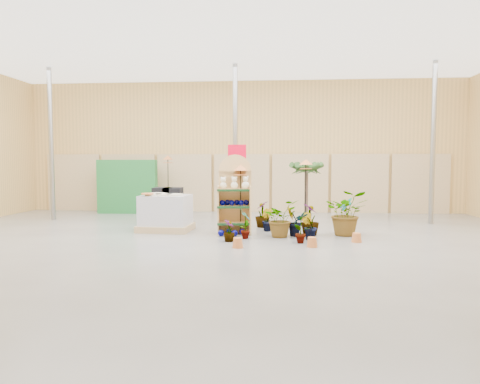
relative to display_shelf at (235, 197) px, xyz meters
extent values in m
cube|color=slate|center=(-0.17, -1.50, -0.92)|extent=(15.00, 12.00, 0.10)
cube|color=white|center=(-0.17, -1.50, 3.68)|extent=(15.00, 12.00, 0.10)
cube|color=tan|center=(-0.17, 4.55, 1.38)|extent=(15.00, 0.10, 4.50)
cylinder|color=gray|center=(-5.67, 2.00, 1.38)|extent=(0.14, 0.14, 4.50)
cylinder|color=gray|center=(5.33, 2.00, 1.38)|extent=(0.14, 0.14, 4.50)
cylinder|color=gray|center=(-0.17, 2.00, 1.38)|extent=(0.14, 0.14, 4.50)
cube|color=tan|center=(-6.17, 4.42, 0.13)|extent=(1.90, 0.06, 2.00)
cube|color=tan|center=(-4.17, 4.42, 0.13)|extent=(1.90, 0.06, 2.00)
cube|color=tan|center=(-2.17, 4.42, 0.13)|extent=(1.90, 0.06, 2.00)
cube|color=tan|center=(-0.17, 4.42, 0.13)|extent=(1.90, 0.06, 2.00)
cube|color=tan|center=(1.83, 4.42, 0.13)|extent=(1.90, 0.06, 2.00)
cube|color=tan|center=(3.83, 4.42, 0.13)|extent=(1.90, 0.06, 2.00)
cube|color=tan|center=(5.83, 4.42, 0.13)|extent=(1.90, 0.06, 2.00)
cube|color=tan|center=(0.00, 0.09, -0.12)|extent=(0.80, 0.15, 1.51)
cylinder|color=tan|center=(0.00, 0.09, 0.64)|extent=(0.80, 0.15, 0.80)
cube|color=tan|center=(0.00, -0.14, -0.61)|extent=(0.80, 0.52, 0.04)
cube|color=#0F3819|center=(0.00, -0.36, -0.61)|extent=(0.76, 0.10, 0.05)
cube|color=tan|center=(0.00, -0.14, -0.21)|extent=(0.80, 0.52, 0.04)
cube|color=#0F3819|center=(0.00, -0.36, -0.21)|extent=(0.76, 0.10, 0.05)
cube|color=tan|center=(0.00, -0.14, 0.19)|extent=(0.80, 0.52, 0.04)
cube|color=#0F3819|center=(0.00, -0.36, 0.19)|extent=(0.76, 0.10, 0.05)
cube|color=tan|center=(-0.38, -0.14, -0.29)|extent=(0.08, 0.45, 1.15)
cube|color=tan|center=(0.38, -0.14, -0.29)|extent=(0.08, 0.45, 1.15)
sphere|color=white|center=(-0.27, -0.09, 0.29)|extent=(0.16, 0.16, 0.16)
sphere|color=white|center=(-0.27, -0.09, 0.43)|extent=(0.12, 0.12, 0.12)
sphere|color=white|center=(0.00, -0.09, 0.30)|extent=(0.17, 0.17, 0.17)
sphere|color=white|center=(0.00, -0.09, 0.44)|extent=(0.12, 0.12, 0.12)
sphere|color=white|center=(0.27, -0.09, 0.30)|extent=(0.18, 0.18, 0.18)
sphere|color=white|center=(0.27, -0.09, 0.44)|extent=(0.12, 0.12, 0.12)
sphere|color=#01025C|center=(-0.28, -0.16, -0.12)|extent=(0.13, 0.13, 0.13)
sphere|color=#01025C|center=(-0.17, -0.05, -0.12)|extent=(0.13, 0.13, 0.13)
sphere|color=#01025C|center=(-0.06, -0.16, -0.12)|extent=(0.13, 0.13, 0.13)
sphere|color=#01025C|center=(0.06, -0.05, -0.12)|extent=(0.13, 0.13, 0.13)
sphere|color=#01025C|center=(0.17, -0.16, -0.12)|extent=(0.13, 0.13, 0.13)
sphere|color=#01025C|center=(0.28, -0.05, -0.12)|extent=(0.13, 0.13, 0.13)
sphere|color=#01025C|center=(-0.27, -0.51, -0.80)|extent=(0.15, 0.15, 0.15)
sphere|color=#01025C|center=(-0.11, -0.27, -0.80)|extent=(0.15, 0.15, 0.15)
sphere|color=#01025C|center=(0.05, -0.51, -0.80)|extent=(0.15, 0.15, 0.15)
sphere|color=#01025C|center=(0.21, -0.27, -0.80)|extent=(0.15, 0.15, 0.15)
cube|color=tan|center=(-1.76, 0.21, -0.79)|extent=(1.33, 1.14, 0.16)
cube|color=silver|center=(-1.76, 0.21, -0.34)|extent=(1.22, 1.02, 0.74)
cylinder|color=beige|center=(-2.02, 0.06, 0.05)|extent=(0.42, 0.42, 0.04)
cylinder|color=beige|center=(-1.76, 0.06, 0.05)|extent=(0.42, 0.42, 0.04)
cylinder|color=beige|center=(-1.50, 0.06, 0.05)|extent=(0.42, 0.42, 0.04)
cylinder|color=beige|center=(-2.02, 0.37, 0.05)|extent=(0.42, 0.42, 0.04)
cube|color=black|center=(-1.92, 1.64, -0.62)|extent=(0.50, 0.50, 0.50)
cube|color=black|center=(-1.92, 1.64, -0.12)|extent=(0.50, 0.50, 0.50)
cube|color=black|center=(-2.22, 1.64, -0.62)|extent=(0.50, 0.50, 0.50)
cube|color=black|center=(-2.22, 1.64, -0.12)|extent=(0.50, 0.50, 0.50)
cube|color=#207232|center=(-3.97, 3.70, 0.03)|extent=(2.00, 0.30, 1.80)
cylinder|color=gray|center=(-0.07, 1.50, 0.23)|extent=(0.05, 0.05, 2.20)
cube|color=red|center=(-0.07, 1.46, 1.13)|extent=(0.50, 0.03, 0.40)
cylinder|color=black|center=(0.15, -0.02, -0.16)|extent=(0.02, 0.02, 1.42)
cylinder|color=#CF7038|center=(0.15, -0.02, 0.55)|extent=(0.30, 0.30, 0.02)
cone|color=#CF7038|center=(0.15, -0.02, 0.72)|extent=(0.34, 0.34, 0.14)
cylinder|color=black|center=(1.75, 0.66, -0.09)|extent=(0.02, 0.02, 1.56)
cylinder|color=#CF7038|center=(1.75, 0.66, 0.69)|extent=(0.30, 0.30, 0.02)
cone|color=#CF7038|center=(1.75, 0.66, 0.86)|extent=(0.34, 0.34, 0.14)
cylinder|color=black|center=(-2.50, 3.43, -0.02)|extent=(0.02, 0.02, 1.70)
cylinder|color=#CF7038|center=(-2.50, 3.43, 0.83)|extent=(0.30, 0.30, 0.02)
cone|color=#CF7038|center=(-2.50, 3.43, 1.00)|extent=(0.34, 0.34, 0.14)
cylinder|color=brown|center=(1.82, 1.39, -0.13)|extent=(0.10, 0.10, 1.48)
imported|color=#25471A|center=(0.31, -0.78, -0.54)|extent=(0.27, 0.37, 0.67)
imported|color=#25471A|center=(1.40, -0.36, -0.52)|extent=(0.49, 0.49, 0.70)
imported|color=#25471A|center=(1.10, -0.46, -0.45)|extent=(1.01, 1.01, 0.85)
imported|color=#25471A|center=(1.80, -0.20, -0.50)|extent=(0.44, 0.44, 0.75)
imported|color=#25471A|center=(2.78, 0.69, -0.46)|extent=(0.41, 0.50, 0.82)
imported|color=#25471A|center=(0.77, 0.36, -0.59)|extent=(0.37, 0.39, 0.56)
imported|color=#25471A|center=(-0.02, -1.14, -0.64)|extent=(0.29, 0.29, 0.47)
imported|color=#25471A|center=(1.52, -1.19, -0.52)|extent=(0.43, 0.43, 0.69)
imported|color=#25471A|center=(1.72, -0.81, -0.56)|extent=(0.36, 0.30, 0.62)
imported|color=#25471A|center=(2.66, -0.14, -0.34)|extent=(1.07, 0.96, 1.07)
imported|color=#25471A|center=(0.65, 0.97, -0.53)|extent=(0.40, 0.40, 0.69)
camera|label=1|loc=(0.96, -10.27, 0.85)|focal=32.00mm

